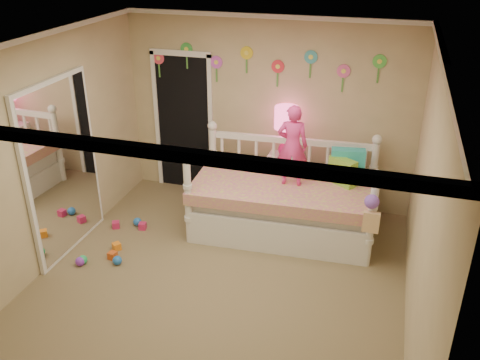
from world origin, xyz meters
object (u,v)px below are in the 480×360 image
(daybed, at_px, (284,187))
(child, at_px, (292,146))
(nightstand, at_px, (284,181))
(table_lamp, at_px, (286,124))

(daybed, distance_m, child, 0.59)
(child, bearing_deg, daybed, -12.93)
(child, bearing_deg, nightstand, -77.86)
(child, distance_m, nightstand, 1.09)
(daybed, relative_size, table_lamp, 3.29)
(daybed, distance_m, table_lamp, 0.91)
(child, xyz_separation_m, table_lamp, (-0.23, 0.68, 0.02))
(nightstand, relative_size, table_lamp, 1.09)
(nightstand, distance_m, table_lamp, 0.84)
(table_lamp, bearing_deg, child, -71.69)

